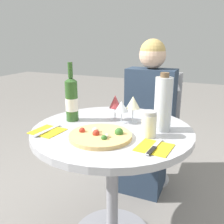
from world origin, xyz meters
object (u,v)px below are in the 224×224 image
wine_bottle (72,99)px  tall_carafe (163,104)px  dining_table (112,155)px  chair_behind_diner (151,129)px  pizza_large (101,135)px  seated_diner (147,122)px

wine_bottle → tall_carafe: 0.53m
dining_table → chair_behind_diner: chair_behind_diner is taller
pizza_large → tall_carafe: tall_carafe is taller
seated_diner → tall_carafe: bearing=111.8°
seated_diner → wine_bottle: bearing=66.8°
chair_behind_diner → tall_carafe: (0.25, -0.76, 0.44)m
dining_table → tall_carafe: bearing=16.8°
dining_table → seated_diner: (0.01, 0.69, -0.02)m
wine_bottle → dining_table: bearing=-5.9°
dining_table → seated_diner: seated_diner is taller
pizza_large → tall_carafe: bearing=41.7°
wine_bottle → tall_carafe: bearing=5.3°
dining_table → chair_behind_diner: bearing=89.2°
tall_carafe → seated_diner: bearing=111.8°
chair_behind_diner → wine_bottle: wine_bottle is taller
seated_diner → tall_carafe: (0.25, -0.61, 0.33)m
pizza_large → seated_diner: bearing=89.4°
dining_table → chair_behind_diner: (0.01, 0.84, -0.13)m
dining_table → wine_bottle: 0.40m
chair_behind_diner → pizza_large: size_ratio=2.97×
dining_table → seated_diner: 0.69m
pizza_large → wine_bottle: size_ratio=0.91×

